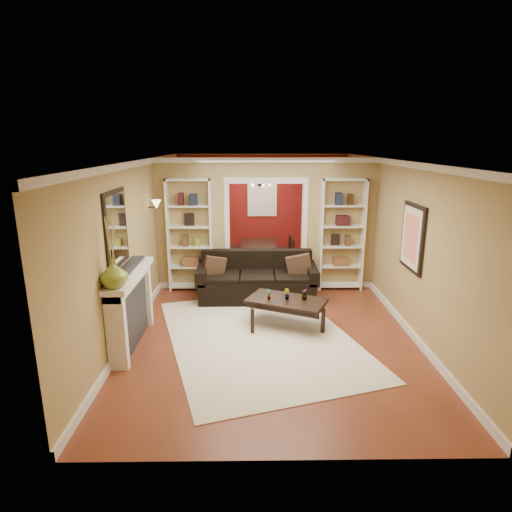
{
  "coord_description": "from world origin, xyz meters",
  "views": [
    {
      "loc": [
        -0.32,
        -7.5,
        2.99
      ],
      "look_at": [
        -0.23,
        -0.8,
        1.2
      ],
      "focal_mm": 30.0,
      "sensor_mm": 36.0,
      "label": 1
    }
  ],
  "objects_px": {
    "sofa": "(257,277)",
    "fireplace": "(132,309)",
    "dining_table": "(260,256)",
    "bookshelf_right": "(342,235)",
    "coffee_table": "(286,313)",
    "bookshelf_left": "(190,236)"
  },
  "relations": [
    {
      "from": "coffee_table",
      "to": "dining_table",
      "type": "relative_size",
      "value": 0.78
    },
    {
      "from": "sofa",
      "to": "bookshelf_right",
      "type": "distance_m",
      "value": 1.96
    },
    {
      "from": "fireplace",
      "to": "dining_table",
      "type": "distance_m",
      "value": 4.59
    },
    {
      "from": "sofa",
      "to": "bookshelf_left",
      "type": "height_order",
      "value": "bookshelf_left"
    },
    {
      "from": "sofa",
      "to": "fireplace",
      "type": "height_order",
      "value": "fireplace"
    },
    {
      "from": "bookshelf_right",
      "to": "dining_table",
      "type": "distance_m",
      "value": 2.44
    },
    {
      "from": "sofa",
      "to": "bookshelf_left",
      "type": "bearing_deg",
      "value": 156.87
    },
    {
      "from": "sofa",
      "to": "bookshelf_left",
      "type": "distance_m",
      "value": 1.63
    },
    {
      "from": "bookshelf_left",
      "to": "sofa",
      "type": "bearing_deg",
      "value": -23.13
    },
    {
      "from": "sofa",
      "to": "coffee_table",
      "type": "xyz_separation_m",
      "value": [
        0.47,
        -1.31,
        -0.21
      ]
    },
    {
      "from": "fireplace",
      "to": "dining_table",
      "type": "height_order",
      "value": "fireplace"
    },
    {
      "from": "dining_table",
      "to": "bookshelf_right",
      "type": "bearing_deg",
      "value": -134.17
    },
    {
      "from": "dining_table",
      "to": "fireplace",
      "type": "bearing_deg",
      "value": 154.12
    },
    {
      "from": "sofa",
      "to": "bookshelf_right",
      "type": "relative_size",
      "value": 1.01
    },
    {
      "from": "fireplace",
      "to": "bookshelf_left",
      "type": "bearing_deg",
      "value": 77.95
    },
    {
      "from": "coffee_table",
      "to": "dining_table",
      "type": "height_order",
      "value": "dining_table"
    },
    {
      "from": "bookshelf_right",
      "to": "fireplace",
      "type": "height_order",
      "value": "bookshelf_right"
    },
    {
      "from": "bookshelf_left",
      "to": "dining_table",
      "type": "distance_m",
      "value": 2.33
    },
    {
      "from": "bookshelf_left",
      "to": "bookshelf_right",
      "type": "distance_m",
      "value": 3.1
    },
    {
      "from": "dining_table",
      "to": "sofa",
      "type": "bearing_deg",
      "value": 177.3
    },
    {
      "from": "coffee_table",
      "to": "fireplace",
      "type": "relative_size",
      "value": 0.74
    },
    {
      "from": "bookshelf_right",
      "to": "coffee_table",
      "type": "bearing_deg",
      "value": -123.97
    }
  ]
}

